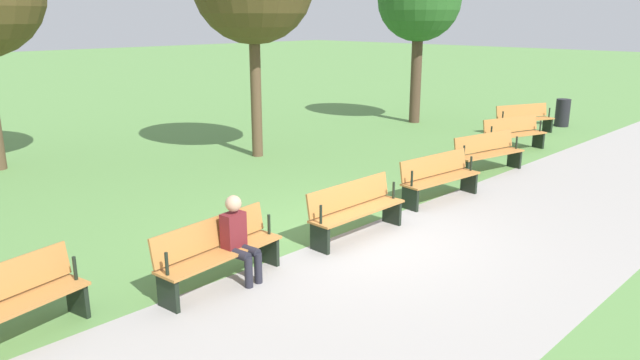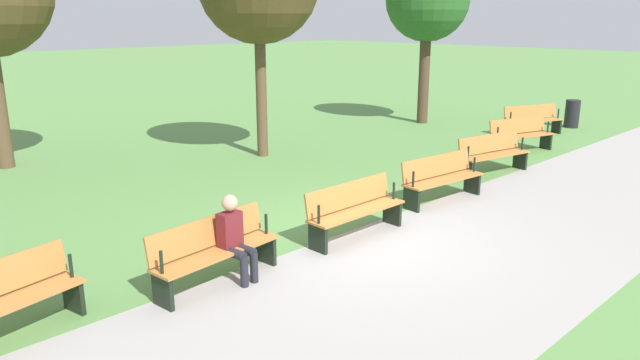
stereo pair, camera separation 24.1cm
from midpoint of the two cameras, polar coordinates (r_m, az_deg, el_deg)
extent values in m
plane|color=#5B8C47|center=(9.77, 4.32, -5.52)|extent=(120.00, 120.00, 0.00)
cube|color=#A39E99|center=(8.81, 12.86, -8.28)|extent=(35.77, 4.02, 0.01)
cube|color=#B27538|center=(19.21, 20.32, 5.42)|extent=(1.94, 1.16, 0.04)
cube|color=#B27538|center=(19.32, 20.00, 6.23)|extent=(1.81, 0.85, 0.40)
cube|color=black|center=(19.85, 22.22, 4.85)|extent=(0.20, 0.37, 0.43)
cylinder|color=black|center=(19.77, 22.37, 5.96)|extent=(0.06, 0.06, 0.30)
cube|color=black|center=(18.67, 18.16, 4.62)|extent=(0.20, 0.37, 0.43)
cylinder|color=black|center=(18.59, 18.31, 5.80)|extent=(0.06, 0.06, 0.30)
cube|color=#B27538|center=(16.62, 19.37, 4.06)|extent=(1.96, 0.99, 0.04)
cube|color=#B27538|center=(16.71, 18.95, 5.00)|extent=(1.86, 0.67, 0.40)
cube|color=black|center=(17.31, 21.38, 3.51)|extent=(0.17, 0.37, 0.43)
cylinder|color=black|center=(17.23, 21.55, 4.78)|extent=(0.06, 0.06, 0.30)
cube|color=black|center=(16.03, 17.06, 3.01)|extent=(0.17, 0.37, 0.43)
cylinder|color=black|center=(15.94, 17.22, 4.39)|extent=(0.06, 0.06, 0.30)
cube|color=#B27538|center=(14.09, 17.02, 2.33)|extent=(1.97, 0.81, 0.04)
cube|color=#B27538|center=(14.17, 16.49, 3.45)|extent=(1.90, 0.49, 0.40)
cube|color=black|center=(14.83, 19.22, 1.85)|extent=(0.13, 0.38, 0.43)
cylinder|color=black|center=(14.74, 19.41, 3.33)|extent=(0.05, 0.05, 0.30)
cube|color=black|center=(13.49, 14.46, 0.93)|extent=(0.13, 0.38, 0.43)
cylinder|color=black|center=(13.39, 14.63, 2.55)|extent=(0.05, 0.05, 0.30)
cube|color=#B27538|center=(11.71, 12.47, 0.05)|extent=(1.95, 0.63, 0.04)
cube|color=#B27538|center=(11.78, 11.79, 1.39)|extent=(1.92, 0.30, 0.40)
cube|color=black|center=(12.46, 15.03, -0.30)|extent=(0.10, 0.38, 0.43)
cylinder|color=black|center=(12.36, 15.23, 1.44)|extent=(0.05, 0.05, 0.30)
cube|color=black|center=(11.12, 9.46, -1.88)|extent=(0.10, 0.38, 0.43)
cylinder|color=black|center=(11.00, 9.62, 0.06)|extent=(0.05, 0.05, 0.30)
cube|color=#B27538|center=(9.61, 4.37, -3.03)|extent=(1.92, 0.44, 0.04)
cube|color=#B27538|center=(9.67, 3.51, -1.40)|extent=(1.92, 0.10, 0.40)
cube|color=black|center=(10.35, 7.65, -3.13)|extent=(0.06, 0.37, 0.43)
cylinder|color=black|center=(10.22, 7.82, -1.05)|extent=(0.04, 0.04, 0.30)
cube|color=black|center=(9.08, 0.56, -5.69)|extent=(0.06, 0.37, 0.43)
cylinder|color=black|center=(8.93, 0.66, -3.36)|extent=(0.04, 0.04, 0.30)
cube|color=#B27538|center=(8.05, -9.00, -6.95)|extent=(1.95, 0.63, 0.04)
cube|color=#B27538|center=(8.11, -10.01, -5.00)|extent=(1.92, 0.30, 0.40)
cube|color=black|center=(8.70, -4.46, -6.70)|extent=(0.10, 0.38, 0.43)
cylinder|color=black|center=(8.55, -4.42, -4.28)|extent=(0.05, 0.05, 0.30)
cube|color=black|center=(7.64, -14.07, -10.42)|extent=(0.10, 0.38, 0.43)
cylinder|color=black|center=(7.47, -14.18, -7.74)|extent=(0.05, 0.05, 0.30)
cube|color=black|center=(7.88, -21.91, -10.32)|extent=(0.13, 0.38, 0.43)
cylinder|color=black|center=(7.71, -22.12, -7.71)|extent=(0.05, 0.05, 0.30)
cube|color=maroon|center=(8.12, -7.87, -4.79)|extent=(0.34, 0.23, 0.50)
sphere|color=tan|center=(7.98, -7.88, -2.20)|extent=(0.22, 0.22, 0.22)
cylinder|color=#23232D|center=(8.15, -6.48, -6.70)|extent=(0.17, 0.37, 0.13)
cylinder|color=#23232D|center=(8.12, -5.54, -8.42)|extent=(0.12, 0.12, 0.43)
cylinder|color=#23232D|center=(8.04, -7.41, -7.06)|extent=(0.17, 0.37, 0.13)
cylinder|color=#23232D|center=(8.00, -6.47, -8.81)|extent=(0.12, 0.12, 0.43)
cylinder|color=brown|center=(15.17, -5.25, 8.55)|extent=(0.28, 0.28, 3.35)
cylinder|color=#4C3828|center=(20.36, 10.36, 9.88)|extent=(0.36, 0.36, 3.17)
cylinder|color=black|center=(21.03, 23.50, 5.90)|extent=(0.46, 0.46, 0.89)
camera|label=1|loc=(0.12, -89.32, 0.19)|focal=33.10mm
camera|label=2|loc=(0.12, 90.68, -0.19)|focal=33.10mm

